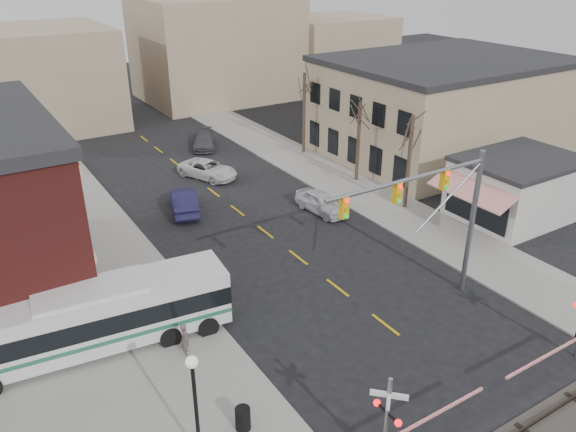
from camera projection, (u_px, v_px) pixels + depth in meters
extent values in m
plane|color=black|center=(414.00, 346.00, 26.43)|extent=(160.00, 160.00, 0.00)
cube|color=gray|center=(96.00, 231.00, 37.16)|extent=(5.00, 60.00, 0.12)
cube|color=gray|center=(329.00, 176.00, 46.27)|extent=(5.00, 60.00, 0.12)
cube|color=#2D231E|center=(524.00, 429.00, 21.73)|extent=(160.00, 0.08, 0.14)
cube|color=tan|center=(59.00, 201.00, 31.10)|extent=(0.10, 15.00, 0.50)
cube|color=tan|center=(46.00, 130.00, 29.34)|extent=(0.10, 15.00, 0.70)
cube|color=black|center=(67.00, 241.00, 32.17)|extent=(0.08, 13.00, 2.60)
cube|color=gray|center=(442.00, 108.00, 50.58)|extent=(20.00, 15.00, 8.00)
cube|color=#262628|center=(448.00, 60.00, 48.76)|extent=(20.30, 15.30, 0.50)
cube|color=beige|center=(517.00, 189.00, 38.61)|extent=(8.00, 6.00, 4.00)
cube|color=#262628|center=(522.00, 160.00, 37.69)|extent=(8.20, 6.20, 0.30)
cube|color=red|center=(471.00, 190.00, 35.88)|extent=(1.68, 6.00, 0.87)
cylinder|color=#382B21|center=(409.00, 162.00, 39.16)|extent=(0.28, 0.28, 6.75)
cylinder|color=#382B21|center=(358.00, 142.00, 43.99)|extent=(0.28, 0.28, 6.30)
cylinder|color=#382B21|center=(304.00, 114.00, 50.02)|extent=(0.28, 0.28, 7.20)
cube|color=silver|center=(95.00, 317.00, 25.54)|extent=(12.47, 3.95, 2.72)
cube|color=black|center=(94.00, 313.00, 25.46)|extent=(12.52, 3.99, 0.92)
cube|color=#216346|center=(97.00, 328.00, 25.81)|extent=(12.52, 3.99, 0.20)
cylinder|color=black|center=(99.00, 340.00, 26.09)|extent=(1.30, 2.75, 1.02)
cylinder|color=gray|center=(472.00, 224.00, 29.25)|extent=(0.28, 0.28, 8.00)
cylinder|color=gray|center=(410.00, 179.00, 25.46)|extent=(9.51, 0.20, 0.20)
cube|color=gold|center=(444.00, 180.00, 26.76)|extent=(0.35, 0.30, 1.00)
cube|color=gold|center=(397.00, 193.00, 25.32)|extent=(0.35, 0.30, 1.00)
cube|color=gold|center=(344.00, 207.00, 23.88)|extent=(0.35, 0.30, 1.00)
cylinder|color=gray|center=(386.00, 424.00, 19.51)|extent=(0.16, 0.16, 4.00)
cube|color=silver|center=(389.00, 395.00, 18.96)|extent=(1.00, 1.00, 0.18)
cube|color=silver|center=(389.00, 395.00, 18.96)|extent=(1.00, 1.00, 0.18)
sphere|color=#FF0C0C|center=(398.00, 423.00, 18.88)|extent=(0.26, 0.26, 0.26)
sphere|color=#FF0C0C|center=(377.00, 403.00, 19.72)|extent=(0.26, 0.26, 0.26)
cube|color=#FF0C0C|center=(437.00, 413.00, 21.15)|extent=(5.00, 0.10, 0.10)
sphere|color=#FF0C0C|center=(576.00, 305.00, 25.15)|extent=(0.26, 0.26, 0.26)
cube|color=#FF0C0C|center=(544.00, 357.00, 24.08)|extent=(5.00, 0.10, 0.10)
cylinder|color=black|center=(197.00, 413.00, 19.64)|extent=(0.14, 0.14, 4.23)
sphere|color=silver|center=(192.00, 362.00, 18.67)|extent=(0.44, 0.44, 0.44)
cylinder|color=black|center=(243.00, 419.00, 21.56)|extent=(0.60, 0.60, 0.98)
imported|color=silver|center=(321.00, 202.00, 39.74)|extent=(2.15, 4.56, 1.51)
imported|color=#1B183C|center=(184.00, 201.00, 39.74)|extent=(3.07, 5.21, 1.62)
imported|color=silver|center=(208.00, 169.00, 45.79)|extent=(4.27, 5.62, 1.42)
imported|color=#45444A|center=(204.00, 140.00, 52.84)|extent=(3.79, 5.16, 1.39)
imported|color=#5A4C48|center=(185.00, 339.00, 25.45)|extent=(0.55, 0.69, 1.65)
imported|color=#323B57|center=(122.00, 327.00, 26.17)|extent=(1.09, 1.04, 1.78)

